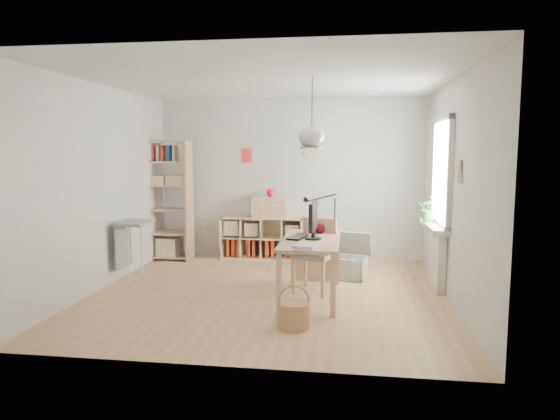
# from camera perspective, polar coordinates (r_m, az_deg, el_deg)

# --- Properties ---
(ground) EXTENTS (4.50, 4.50, 0.00)m
(ground) POSITION_cam_1_polar(r_m,az_deg,el_deg) (6.55, -1.25, -9.46)
(ground) COLOR tan
(ground) RESTS_ON ground
(room_shell) EXTENTS (4.50, 4.50, 4.50)m
(room_shell) POSITION_cam_1_polar(r_m,az_deg,el_deg) (6.08, 3.65, 8.37)
(room_shell) COLOR white
(room_shell) RESTS_ON ground
(window_unit) EXTENTS (0.07, 1.16, 1.46)m
(window_unit) POSITION_cam_1_polar(r_m,az_deg,el_deg) (6.92, 18.11, 4.12)
(window_unit) COLOR white
(window_unit) RESTS_ON ground
(radiator) EXTENTS (0.10, 0.80, 0.80)m
(radiator) POSITION_cam_1_polar(r_m,az_deg,el_deg) (7.05, 17.49, -5.24)
(radiator) COLOR white
(radiator) RESTS_ON ground
(windowsill) EXTENTS (0.22, 1.20, 0.06)m
(windowsill) POSITION_cam_1_polar(r_m,az_deg,el_deg) (6.97, 17.21, -1.78)
(windowsill) COLOR silver
(windowsill) RESTS_ON radiator
(desk) EXTENTS (0.70, 1.50, 0.75)m
(desk) POSITION_cam_1_polar(r_m,az_deg,el_deg) (6.19, 3.56, -4.17)
(desk) COLOR tan
(desk) RESTS_ON ground
(cube_shelf) EXTENTS (1.40, 0.38, 0.72)m
(cube_shelf) POSITION_cam_1_polar(r_m,az_deg,el_deg) (8.56, -2.14, -3.56)
(cube_shelf) COLOR tan
(cube_shelf) RESTS_ON ground
(tall_bookshelf) EXTENTS (0.80, 0.38, 2.00)m
(tall_bookshelf) POSITION_cam_1_polar(r_m,az_deg,el_deg) (8.60, -12.82, 1.64)
(tall_bookshelf) COLOR tan
(tall_bookshelf) RESTS_ON ground
(side_table) EXTENTS (0.40, 0.55, 0.85)m
(side_table) POSITION_cam_1_polar(r_m,az_deg,el_deg) (7.32, -16.76, -2.65)
(side_table) COLOR #9B9B9D
(side_table) RESTS_ON ground
(chair) EXTENTS (0.58, 0.58, 0.95)m
(chair) POSITION_cam_1_polar(r_m,az_deg,el_deg) (6.53, 4.09, -4.63)
(chair) COLOR #9B9B9D
(chair) RESTS_ON ground
(wicker_basket) EXTENTS (0.33, 0.33, 0.45)m
(wicker_basket) POSITION_cam_1_polar(r_m,az_deg,el_deg) (5.29, 1.59, -11.77)
(wicker_basket) COLOR #A5744A
(wicker_basket) RESTS_ON ground
(storage_chest) EXTENTS (0.74, 0.80, 0.63)m
(storage_chest) POSITION_cam_1_polar(r_m,az_deg,el_deg) (7.38, 7.60, -6.01)
(storage_chest) COLOR silver
(storage_chest) RESTS_ON ground
(monitor) EXTENTS (0.21, 0.52, 0.45)m
(monitor) POSITION_cam_1_polar(r_m,az_deg,el_deg) (6.11, 3.82, -1.00)
(monitor) COLOR black
(monitor) RESTS_ON desk
(keyboard) EXTENTS (0.25, 0.46, 0.02)m
(keyboard) POSITION_cam_1_polar(r_m,az_deg,el_deg) (6.24, 2.06, -3.10)
(keyboard) COLOR black
(keyboard) RESTS_ON desk
(task_lamp) EXTENTS (0.45, 0.17, 0.48)m
(task_lamp) POSITION_cam_1_polar(r_m,az_deg,el_deg) (6.66, 4.36, 0.28)
(task_lamp) COLOR black
(task_lamp) RESTS_ON desk
(yarn_ball) EXTENTS (0.13, 0.13, 0.13)m
(yarn_ball) POSITION_cam_1_polar(r_m,az_deg,el_deg) (6.58, 4.58, -2.11)
(yarn_ball) COLOR #4E0A14
(yarn_ball) RESTS_ON desk
(paper_tray) EXTENTS (0.29, 0.34, 0.03)m
(paper_tray) POSITION_cam_1_polar(r_m,az_deg,el_deg) (5.65, 3.02, -4.09)
(paper_tray) COLOR silver
(paper_tray) RESTS_ON desk
(drawer_chest) EXTENTS (0.60, 0.28, 0.34)m
(drawer_chest) POSITION_cam_1_polar(r_m,az_deg,el_deg) (8.41, -1.12, 0.34)
(drawer_chest) COLOR tan
(drawer_chest) RESTS_ON cube_shelf
(red_vase) EXTENTS (0.13, 0.13, 0.15)m
(red_vase) POSITION_cam_1_polar(r_m,az_deg,el_deg) (8.38, -1.10, 2.03)
(red_vase) COLOR #A30D16
(red_vase) RESTS_ON drawer_chest
(potted_plant) EXTENTS (0.37, 0.33, 0.36)m
(potted_plant) POSITION_cam_1_polar(r_m,az_deg,el_deg) (7.20, 16.77, 0.19)
(potted_plant) COLOR #2D702A
(potted_plant) RESTS_ON windowsill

